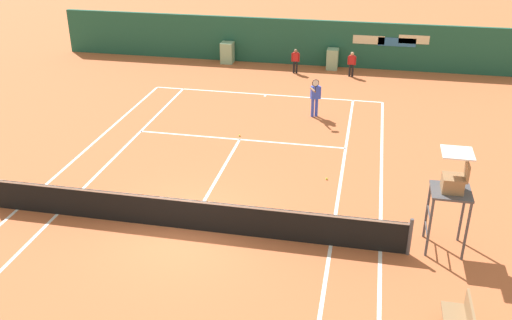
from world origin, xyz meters
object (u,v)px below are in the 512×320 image
umpire_chair (452,187)px  ball_kid_left_post (352,63)px  tennis_ball_by_sideline (240,136)px  player_on_baseline (315,95)px  ball_kid_centre_post (295,59)px  tennis_ball_near_service_line (327,179)px

umpire_chair → ball_kid_left_post: bearing=12.3°
ball_kid_left_post → tennis_ball_by_sideline: bearing=70.1°
umpire_chair → tennis_ball_by_sideline: size_ratio=41.26×
umpire_chair → player_on_baseline: (-4.41, 8.87, -0.89)m
tennis_ball_by_sideline → ball_kid_left_post: bearing=66.3°
player_on_baseline → ball_kid_centre_post: (-1.65, 5.93, -0.21)m
player_on_baseline → tennis_ball_near_service_line: 5.76m
player_on_baseline → tennis_ball_by_sideline: bearing=18.5°
umpire_chair → tennis_ball_by_sideline: 9.51m
tennis_ball_by_sideline → tennis_ball_near_service_line: 4.65m
tennis_ball_near_service_line → umpire_chair: bearing=-44.2°
umpire_chair → ball_kid_centre_post: umpire_chair is taller
ball_kid_centre_post → umpire_chair: bearing=108.2°
umpire_chair → tennis_ball_near_service_line: umpire_chair is taller
player_on_baseline → ball_kid_centre_post: size_ratio=1.42×
player_on_baseline → ball_kid_left_post: bearing=-128.9°
player_on_baseline → ball_kid_left_post: player_on_baseline is taller
ball_kid_left_post → tennis_ball_near_service_line: 11.54m
player_on_baseline → tennis_ball_near_service_line: (1.04, -5.59, -0.90)m
ball_kid_centre_post → ball_kid_left_post: bearing=176.0°
tennis_ball_near_service_line → player_on_baseline: bearing=100.5°
ball_kid_centre_post → tennis_ball_near_service_line: size_ratio=18.52×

